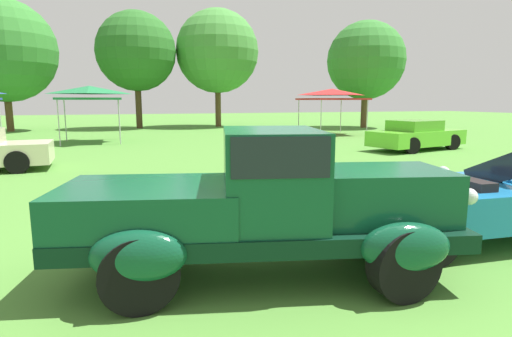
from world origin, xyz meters
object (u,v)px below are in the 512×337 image
at_px(show_car_lime, 417,135).
at_px(canopy_tent_right_field, 332,94).
at_px(canopy_tent_center_field, 89,92).
at_px(feature_pickup_truck, 264,203).
at_px(neighbor_convertible, 486,199).

relative_size(show_car_lime, canopy_tent_right_field, 1.37).
distance_m(show_car_lime, canopy_tent_center_field, 15.00).
height_order(show_car_lime, canopy_tent_right_field, canopy_tent_right_field).
height_order(feature_pickup_truck, neighbor_convertible, feature_pickup_truck).
bearing_deg(neighbor_convertible, canopy_tent_right_field, 67.96).
bearing_deg(feature_pickup_truck, canopy_tent_center_field, 98.93).
distance_m(feature_pickup_truck, canopy_tent_right_field, 20.81).
height_order(show_car_lime, canopy_tent_center_field, canopy_tent_center_field).
relative_size(feature_pickup_truck, neighbor_convertible, 1.01).
xyz_separation_m(feature_pickup_truck, canopy_tent_right_field, (10.69, 17.79, 1.56)).
distance_m(show_car_lime, canopy_tent_right_field, 8.38).
distance_m(feature_pickup_truck, neighbor_convertible, 3.61).
bearing_deg(neighbor_convertible, canopy_tent_center_field, 110.40).
bearing_deg(canopy_tent_right_field, feature_pickup_truck, -120.99).
bearing_deg(feature_pickup_truck, show_car_lime, 43.55).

